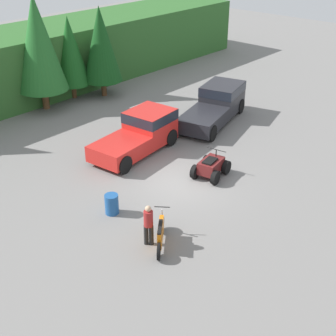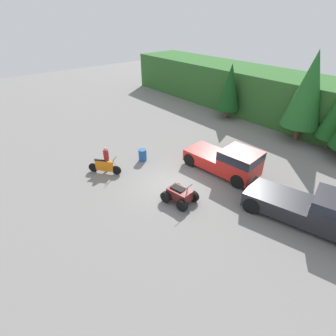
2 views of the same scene
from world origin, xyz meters
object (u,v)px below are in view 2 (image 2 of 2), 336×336
at_px(pickup_truck_red, 229,160).
at_px(quad_atv, 180,195).
at_px(pickup_truck_second, 319,209).
at_px(dirt_bike, 105,167).
at_px(rider_person, 106,158).
at_px(steel_barrel, 143,155).

distance_m(pickup_truck_red, quad_atv, 4.55).
bearing_deg(pickup_truck_red, pickup_truck_second, -10.30).
relative_size(dirt_bike, rider_person, 1.10).
distance_m(dirt_bike, steel_barrel, 2.98).
xyz_separation_m(rider_person, steel_barrel, (0.48, 2.62, -0.49)).
bearing_deg(quad_atv, rider_person, -175.84).
bearing_deg(pickup_truck_red, dirt_bike, -136.24).
bearing_deg(rider_person, pickup_truck_red, 11.32).
bearing_deg(pickup_truck_second, pickup_truck_red, 161.04).
height_order(pickup_truck_second, rider_person, pickup_truck_second).
bearing_deg(steel_barrel, pickup_truck_second, 14.70).
distance_m(pickup_truck_second, dirt_bike, 12.85).
bearing_deg(steel_barrel, quad_atv, -12.05).
height_order(dirt_bike, steel_barrel, dirt_bike).
bearing_deg(steel_barrel, rider_person, -100.45).
relative_size(quad_atv, steel_barrel, 2.33).
relative_size(pickup_truck_second, steel_barrel, 7.08).
height_order(quad_atv, steel_barrel, quad_atv).
height_order(pickup_truck_second, quad_atv, pickup_truck_second).
distance_m(pickup_truck_red, pickup_truck_second, 6.07).
relative_size(pickup_truck_red, rider_person, 3.06).
bearing_deg(pickup_truck_second, quad_atv, -160.02).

